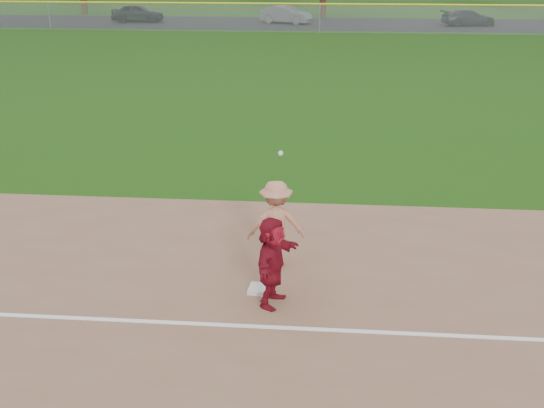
# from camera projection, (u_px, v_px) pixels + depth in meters

# --- Properties ---
(ground) EXTENTS (160.00, 160.00, 0.00)m
(ground) POSITION_uv_depth(u_px,v_px,m) (264.00, 304.00, 11.87)
(ground) COLOR #1D490E
(ground) RESTS_ON ground
(foul_line) EXTENTS (60.00, 0.10, 0.01)m
(foul_line) POSITION_uv_depth(u_px,v_px,m) (260.00, 327.00, 11.12)
(foul_line) COLOR white
(foul_line) RESTS_ON infield_dirt
(parking_asphalt) EXTENTS (120.00, 10.00, 0.01)m
(parking_asphalt) POSITION_uv_depth(u_px,v_px,m) (321.00, 24.00, 54.71)
(parking_asphalt) COLOR black
(parking_asphalt) RESTS_ON ground
(first_base) EXTENTS (0.42, 0.42, 0.09)m
(first_base) POSITION_uv_depth(u_px,v_px,m) (260.00, 289.00, 12.25)
(first_base) COLOR silver
(first_base) RESTS_ON infield_dirt
(base_runner) EXTENTS (0.87, 1.56, 1.60)m
(base_runner) POSITION_uv_depth(u_px,v_px,m) (272.00, 261.00, 11.58)
(base_runner) COLOR maroon
(base_runner) RESTS_ON infield_dirt
(car_left) EXTENTS (4.31, 1.95, 1.44)m
(car_left) POSITION_uv_depth(u_px,v_px,m) (138.00, 13.00, 55.57)
(car_left) COLOR black
(car_left) RESTS_ON parking_asphalt
(car_mid) EXTENTS (4.40, 2.81, 1.37)m
(car_mid) POSITION_uv_depth(u_px,v_px,m) (286.00, 15.00, 54.56)
(car_mid) COLOR #575A5F
(car_mid) RESTS_ON parking_asphalt
(car_right) EXTENTS (4.48, 2.63, 1.22)m
(car_right) POSITION_uv_depth(u_px,v_px,m) (469.00, 18.00, 53.04)
(car_right) COLOR black
(car_right) RESTS_ON parking_asphalt
(first_base_play) EXTENTS (1.20, 1.28, 2.55)m
(first_base_play) POSITION_uv_depth(u_px,v_px,m) (276.00, 224.00, 13.00)
(first_base_play) COLOR #A5A5A8
(first_base_play) RESTS_ON infield_dirt
(outfield_fence) EXTENTS (110.00, 0.12, 110.00)m
(outfield_fence) POSITION_uv_depth(u_px,v_px,m) (320.00, 4.00, 48.43)
(outfield_fence) COLOR #999EA0
(outfield_fence) RESTS_ON ground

